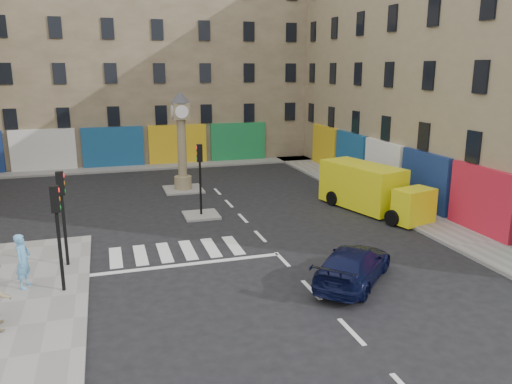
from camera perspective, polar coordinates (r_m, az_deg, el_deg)
name	(u,v)px	position (r m, az deg, el deg)	size (l,w,h in m)	color
ground	(291,269)	(19.68, 4.02, -8.74)	(120.00, 120.00, 0.00)	black
sidewalk_right	(364,192)	(31.86, 12.25, 0.02)	(2.60, 30.00, 0.15)	gray
sidewalk_far	(141,167)	(39.92, -12.97, 2.78)	(32.00, 2.40, 0.15)	gray
island_near	(201,215)	(26.44, -6.28, -2.65)	(1.80, 1.80, 0.12)	gray
island_far	(183,189)	(32.15, -8.30, 0.30)	(2.40, 2.40, 0.12)	gray
building_right	(461,61)	(34.51, 22.41, 13.66)	(10.00, 30.00, 16.00)	#907F5E
building_far	(130,57)	(45.00, -14.16, 14.75)	(32.00, 10.00, 17.00)	gray
traffic_light_left_near	(57,222)	(17.91, -21.77, -3.16)	(0.28, 0.22, 3.70)	black
traffic_light_left_far	(62,203)	(20.21, -21.27, -1.23)	(0.28, 0.22, 3.70)	black
traffic_light_island	(200,168)	(25.83, -6.42, 2.74)	(0.28, 0.22, 3.70)	black
clock_pillar	(181,135)	(31.51, -8.52, 6.47)	(1.20, 1.20, 6.10)	#907F5E
navy_sedan	(353,265)	(18.57, 11.03, -8.18)	(1.88, 4.63, 1.34)	black
yellow_van	(371,189)	(27.72, 12.96, 0.34)	(3.67, 7.04, 2.46)	yellow
pedestrian_blue	(23,261)	(19.17, -25.08, -7.14)	(0.71, 0.46, 1.94)	#5FA7DA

